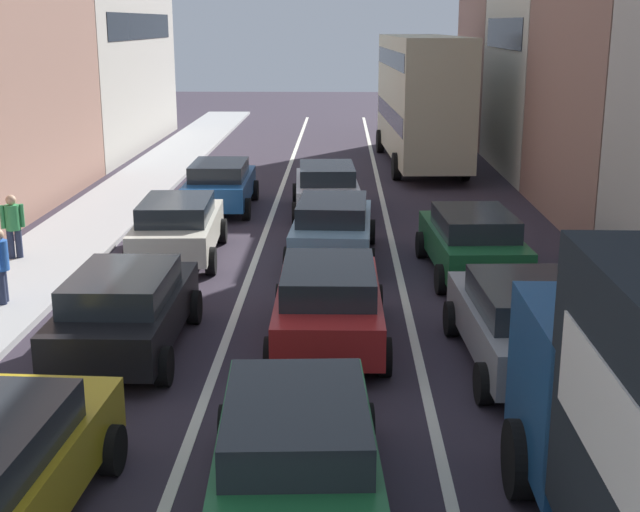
# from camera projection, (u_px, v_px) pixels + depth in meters

# --- Properties ---
(sidewalk_left) EXTENTS (2.60, 64.00, 0.14)m
(sidewalk_left) POSITION_uv_depth(u_px,v_px,m) (80.00, 232.00, 23.34)
(sidewalk_left) COLOR #A1A1A1
(sidewalk_left) RESTS_ON ground
(lane_stripe_left) EXTENTS (0.16, 60.00, 0.01)m
(lane_stripe_left) POSITION_uv_depth(u_px,v_px,m) (264.00, 235.00, 23.24)
(lane_stripe_left) COLOR silver
(lane_stripe_left) RESTS_ON ground
(lane_stripe_right) EXTENTS (0.16, 60.00, 0.01)m
(lane_stripe_right) POSITION_uv_depth(u_px,v_px,m) (390.00, 236.00, 23.16)
(lane_stripe_right) COLOR silver
(lane_stripe_right) RESTS_ON ground
(sedan_centre_lane_second) EXTENTS (2.24, 4.39, 1.49)m
(sedan_centre_lane_second) POSITION_uv_depth(u_px,v_px,m) (296.00, 450.00, 9.91)
(sedan_centre_lane_second) COLOR #19592D
(sedan_centre_lane_second) RESTS_ON ground
(hatchback_centre_lane_third) EXTENTS (2.08, 4.31, 1.49)m
(hatchback_centre_lane_third) POSITION_uv_depth(u_px,v_px,m) (329.00, 301.00, 15.19)
(hatchback_centre_lane_third) COLOR #A51E1E
(hatchback_centre_lane_third) RESTS_ON ground
(sedan_left_lane_third) EXTENTS (2.07, 4.30, 1.49)m
(sedan_left_lane_third) POSITION_uv_depth(u_px,v_px,m) (126.00, 308.00, 14.81)
(sedan_left_lane_third) COLOR black
(sedan_left_lane_third) RESTS_ON ground
(coupe_centre_lane_fourth) EXTENTS (2.20, 4.37, 1.49)m
(coupe_centre_lane_fourth) POSITION_uv_depth(u_px,v_px,m) (333.00, 227.00, 20.75)
(coupe_centre_lane_fourth) COLOR #759EB7
(coupe_centre_lane_fourth) RESTS_ON ground
(sedan_left_lane_fourth) EXTENTS (2.22, 4.38, 1.49)m
(sedan_left_lane_fourth) POSITION_uv_depth(u_px,v_px,m) (178.00, 226.00, 20.76)
(sedan_left_lane_fourth) COLOR beige
(sedan_left_lane_fourth) RESTS_ON ground
(sedan_centre_lane_fifth) EXTENTS (2.23, 4.38, 1.49)m
(sedan_centre_lane_fifth) POSITION_uv_depth(u_px,v_px,m) (327.00, 187.00, 25.71)
(sedan_centre_lane_fifth) COLOR silver
(sedan_centre_lane_fifth) RESTS_ON ground
(sedan_left_lane_fifth) EXTENTS (2.11, 4.32, 1.49)m
(sedan_left_lane_fifth) POSITION_uv_depth(u_px,v_px,m) (220.00, 184.00, 26.23)
(sedan_left_lane_fifth) COLOR #194C8C
(sedan_left_lane_fifth) RESTS_ON ground
(sedan_right_lane_behind_truck) EXTENTS (2.22, 4.38, 1.49)m
(sedan_right_lane_behind_truck) POSITION_uv_depth(u_px,v_px,m) (524.00, 322.00, 14.16)
(sedan_right_lane_behind_truck) COLOR gray
(sedan_right_lane_behind_truck) RESTS_ON ground
(wagon_right_lane_far) EXTENTS (2.25, 4.39, 1.49)m
(wagon_right_lane_far) POSITION_uv_depth(u_px,v_px,m) (472.00, 241.00, 19.42)
(wagon_right_lane_far) COLOR #19592D
(wagon_right_lane_far) RESTS_ON ground
(bus_mid_queue_primary) EXTENTS (3.14, 10.60, 5.06)m
(bus_mid_queue_primary) POSITION_uv_depth(u_px,v_px,m) (421.00, 94.00, 33.76)
(bus_mid_queue_primary) COLOR #BFB793
(bus_mid_queue_primary) RESTS_ON ground
(pedestrian_near_kerb) EXTENTS (0.34, 0.53, 1.66)m
(pedestrian_near_kerb) POSITION_uv_depth(u_px,v_px,m) (0.00, 264.00, 16.99)
(pedestrian_near_kerb) COLOR #262D47
(pedestrian_near_kerb) RESTS_ON ground
(pedestrian_far_sidewalk) EXTENTS (0.50, 0.34, 1.66)m
(pedestrian_far_sidewalk) POSITION_uv_depth(u_px,v_px,m) (13.00, 225.00, 20.29)
(pedestrian_far_sidewalk) COLOR #262D47
(pedestrian_far_sidewalk) RESTS_ON ground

